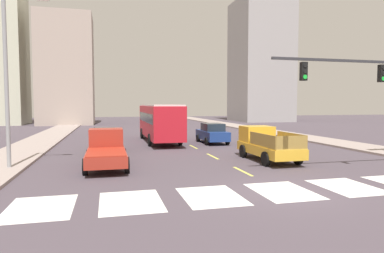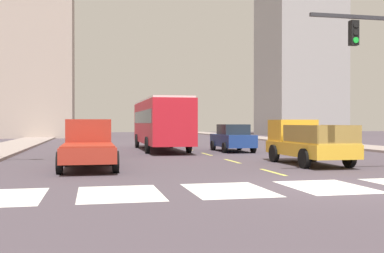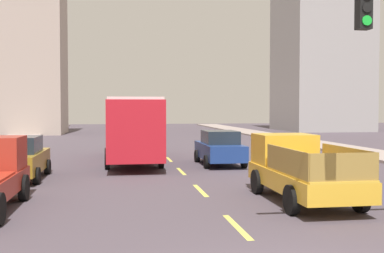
{
  "view_description": "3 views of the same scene",
  "coord_description": "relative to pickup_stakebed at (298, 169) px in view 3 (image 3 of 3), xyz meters",
  "views": [
    {
      "loc": [
        -6.52,
        -11.59,
        3.35
      ],
      "look_at": [
        0.63,
        16.96,
        1.41
      ],
      "focal_mm": 31.58,
      "sensor_mm": 36.0,
      "label": 1
    },
    {
      "loc": [
        -6.48,
        -11.91,
        1.81
      ],
      "look_at": [
        -1.0,
        13.37,
        1.61
      ],
      "focal_mm": 43.25,
      "sensor_mm": 36.0,
      "label": 2
    },
    {
      "loc": [
        -2.78,
        -6.77,
        2.81
      ],
      "look_at": [
        -0.08,
        10.36,
        2.15
      ],
      "focal_mm": 43.89,
      "sensor_mm": 36.0,
      "label": 3
    }
  ],
  "objects": [
    {
      "name": "lane_dash_0",
      "position": [
        -2.72,
        -2.99,
        -0.93
      ],
      "size": [
        0.16,
        2.4,
        0.01
      ],
      "primitive_type": "cube",
      "color": "#D3CF51",
      "rests_on": "ground"
    },
    {
      "name": "lane_dash_1",
      "position": [
        -2.72,
        2.01,
        -0.93
      ],
      "size": [
        0.16,
        2.4,
        0.01
      ],
      "primitive_type": "cube",
      "color": "#D3CF51",
      "rests_on": "ground"
    },
    {
      "name": "lane_dash_2",
      "position": [
        -2.72,
        7.01,
        -0.93
      ],
      "size": [
        0.16,
        2.4,
        0.01
      ],
      "primitive_type": "cube",
      "color": "#D3CF51",
      "rests_on": "ground"
    },
    {
      "name": "lane_dash_3",
      "position": [
        -2.72,
        12.01,
        -0.93
      ],
      "size": [
        0.16,
        2.4,
        0.01
      ],
      "primitive_type": "cube",
      "color": "#D3CF51",
      "rests_on": "ground"
    },
    {
      "name": "lane_dash_4",
      "position": [
        -2.72,
        17.01,
        -0.93
      ],
      "size": [
        0.16,
        2.4,
        0.01
      ],
      "primitive_type": "cube",
      "color": "#D3CF51",
      "rests_on": "ground"
    },
    {
      "name": "lane_dash_5",
      "position": [
        -2.72,
        22.01,
        -0.93
      ],
      "size": [
        0.16,
        2.4,
        0.01
      ],
      "primitive_type": "cube",
      "color": "#D3CF51",
      "rests_on": "ground"
    },
    {
      "name": "lane_dash_6",
      "position": [
        -2.72,
        27.01,
        -0.93
      ],
      "size": [
        0.16,
        2.4,
        0.01
      ],
      "primitive_type": "cube",
      "color": "#D3CF51",
      "rests_on": "ground"
    },
    {
      "name": "lane_dash_7",
      "position": [
        -2.72,
        32.01,
        -0.93
      ],
      "size": [
        0.16,
        2.4,
        0.01
      ],
      "primitive_type": "cube",
      "color": "#D3CF51",
      "rests_on": "ground"
    },
    {
      "name": "pickup_stakebed",
      "position": [
        0.0,
        0.0,
        0.0
      ],
      "size": [
        2.18,
        5.2,
        1.96
      ],
      "rotation": [
        0.0,
        0.0,
        -0.04
      ],
      "color": "gold",
      "rests_on": "ground"
    },
    {
      "name": "city_bus",
      "position": [
        -4.76,
        11.21,
        1.02
      ],
      "size": [
        2.72,
        10.8,
        3.32
      ],
      "rotation": [
        0.0,
        0.0,
        0.04
      ],
      "color": "red",
      "rests_on": "ground"
    },
    {
      "name": "sedan_mid",
      "position": [
        -9.41,
        5.56,
        -0.08
      ],
      "size": [
        2.02,
        4.4,
        1.72
      ],
      "rotation": [
        0.0,
        0.0,
        0.02
      ],
      "color": "olive",
      "rests_on": "ground"
    },
    {
      "name": "sedan_near_left",
      "position": [
        -0.51,
        9.08,
        -0.08
      ],
      "size": [
        2.02,
        4.4,
        1.72
      ],
      "rotation": [
        0.0,
        0.0,
        0.04
      ],
      "color": "navy",
      "rests_on": "ground"
    },
    {
      "name": "block_mid_left",
      "position": [
        -15.78,
        40.83,
        8.05
      ],
      "size": [
        8.66,
        7.69,
        17.97
      ],
      "primitive_type": "cube",
      "color": "#A9978C",
      "rests_on": "ground"
    },
    {
      "name": "block_mid_right",
      "position": [
        20.42,
        43.77,
        10.93
      ],
      "size": [
        10.03,
        10.84,
        23.74
      ],
      "primitive_type": "cube",
      "color": "#9A9697",
      "rests_on": "ground"
    }
  ]
}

